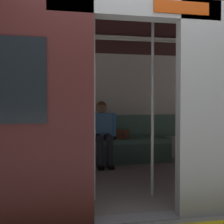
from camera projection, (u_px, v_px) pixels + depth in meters
ground_plane at (136, 219)px, 2.52m from camera, size 60.00×60.00×0.00m
train_car at (111, 78)px, 3.72m from camera, size 6.40×2.91×2.28m
bench_seat at (103, 145)px, 4.87m from camera, size 2.64×0.44×0.47m
person_seated at (102, 128)px, 4.80m from camera, size 0.55×0.68×1.20m
handbag at (122, 134)px, 4.98m from camera, size 0.26×0.15×0.17m
book at (82, 138)px, 4.87m from camera, size 0.20×0.25×0.03m
grab_pole_door at (94, 110)px, 2.97m from camera, size 0.04×0.04×2.14m
grab_pole_far at (152, 109)px, 3.13m from camera, size 0.04×0.04×2.14m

